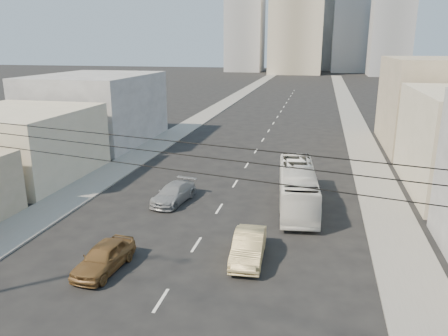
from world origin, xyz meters
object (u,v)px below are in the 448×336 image
at_px(sedan_tan, 248,247).
at_px(sedan_grey, 174,193).
at_px(city_bus, 297,187).
at_px(sedan_brown, 104,257).

bearing_deg(sedan_tan, sedan_grey, 129.18).
bearing_deg(city_bus, sedan_brown, -134.07).
distance_m(city_bus, sedan_grey, 9.19).
height_order(city_bus, sedan_tan, city_bus).
bearing_deg(sedan_grey, sedan_tan, -38.93).
bearing_deg(sedan_brown, sedan_tan, 25.95).
height_order(city_bus, sedan_grey, city_bus).
bearing_deg(city_bus, sedan_tan, -108.91).
xyz_separation_m(sedan_tan, sedan_grey, (-6.96, 7.74, -0.08)).
bearing_deg(sedan_brown, city_bus, 56.39).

